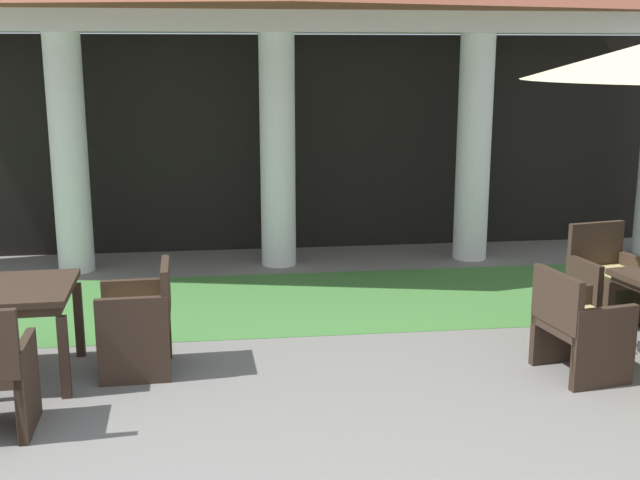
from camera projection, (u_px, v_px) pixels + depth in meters
lawn_strip at (290, 301)px, 8.28m from camera, size 12.59×2.16×0.01m
patio_chair_mid_left_north at (606, 279)px, 7.55m from camera, size 0.68×0.61×0.94m
patio_chair_mid_left_west at (578, 326)px, 6.30m from camera, size 0.65×0.71×0.86m
patio_table_mid_right at (11, 299)px, 6.16m from camera, size 0.97×0.97×0.76m
patio_chair_mid_right_east at (139, 321)px, 6.37m from camera, size 0.58×0.60×0.89m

